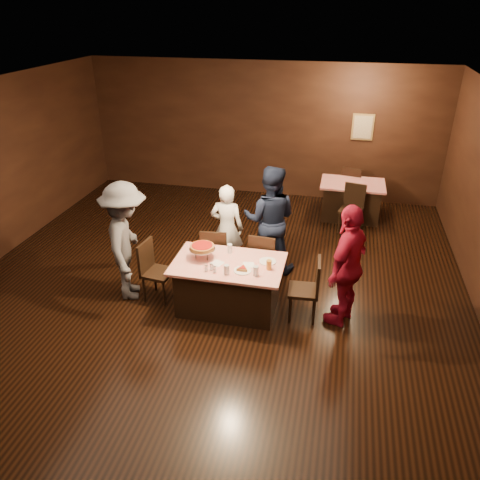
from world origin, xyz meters
The scene contains 23 objects.
room centered at (0.00, 0.01, 2.14)m, with size 10.00×10.04×3.02m.
main_table centered at (0.38, 0.25, 0.39)m, with size 1.60×1.00×0.77m, color red.
back_table centered at (2.10, 3.99, 0.39)m, with size 1.30×0.90×0.77m, color red.
chair_far_left centered at (-0.02, 1.00, 0.47)m, with size 0.42×0.42×0.95m, color black.
chair_far_right centered at (0.78, 1.00, 0.47)m, with size 0.42×0.42×0.95m, color black.
chair_end_left centered at (-0.72, 0.25, 0.47)m, with size 0.42×0.42×0.95m, color black.
chair_end_right centered at (1.48, 0.25, 0.47)m, with size 0.42×0.42×0.95m, color black.
chair_back_near centered at (2.10, 3.29, 0.47)m, with size 0.42×0.42×0.95m, color black.
chair_back_far centered at (2.10, 4.59, 0.47)m, with size 0.42×0.42×0.95m, color black.
diner_white_jacket centered at (0.08, 1.37, 0.76)m, with size 0.56×0.36×1.52m, color white.
diner_navy_hoodie centered at (0.77, 1.52, 0.92)m, with size 0.89×0.70×1.84m, color black.
diner_grey_knit centered at (-1.19, 0.26, 0.93)m, with size 1.20×0.69×1.86m, color #535257.
diner_red_shirt centered at (2.05, 0.31, 0.90)m, with size 1.06×0.44×1.80m, color #A5122E.
pizza_stand centered at (-0.02, 0.30, 0.95)m, with size 0.38×0.38×0.22m.
plate_with_slice centered at (0.63, 0.07, 0.80)m, with size 0.25×0.25×0.06m.
plate_empty centered at (0.93, 0.40, 0.78)m, with size 0.25×0.25×0.01m, color white.
glass_front_left centered at (0.43, -0.05, 0.84)m, with size 0.08×0.08×0.14m, color silver.
glass_front_right centered at (0.83, 0.00, 0.84)m, with size 0.08×0.08×0.14m, color silver.
glass_amber centered at (0.98, 0.20, 0.84)m, with size 0.08×0.08×0.14m, color #BF7F26.
glass_back centered at (0.33, 0.55, 0.84)m, with size 0.08×0.08×0.14m, color silver.
condiments centered at (0.20, -0.03, 0.82)m, with size 0.17×0.10×0.09m.
napkin_center centered at (0.68, 0.25, 0.77)m, with size 0.16×0.16×0.01m, color white.
napkin_left centered at (0.23, 0.20, 0.77)m, with size 0.16×0.16×0.01m, color white.
Camera 1 is at (1.81, -5.40, 4.15)m, focal length 35.00 mm.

